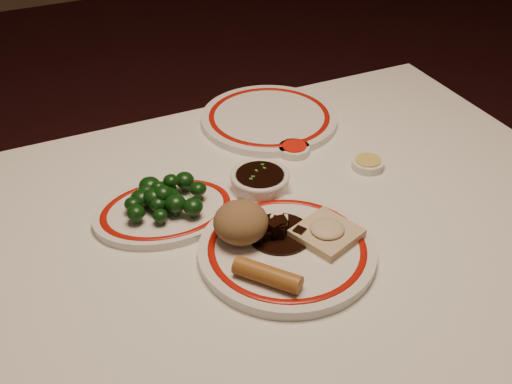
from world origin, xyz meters
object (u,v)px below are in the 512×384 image
at_px(fried_wonton, 327,232).
at_px(stirfry_heap, 278,230).
at_px(dining_table, 279,262).
at_px(broccoli_pile, 163,197).
at_px(spring_roll, 267,275).
at_px(broccoli_plate, 166,211).
at_px(rice_mound, 241,222).
at_px(main_plate, 287,251).
at_px(soy_bowl, 260,184).

bearing_deg(fried_wonton, stirfry_heap, 150.68).
xyz_separation_m(dining_table, broccoli_pile, (-0.17, 0.11, 0.13)).
relative_size(spring_roll, broccoli_plate, 0.40).
bearing_deg(fried_wonton, spring_roll, -158.03).
bearing_deg(dining_table, rice_mound, -161.91).
relative_size(dining_table, main_plate, 3.19).
height_order(dining_table, main_plate, main_plate).
bearing_deg(broccoli_plate, soy_bowl, -2.59).
height_order(main_plate, fried_wonton, fried_wonton).
height_order(spring_roll, soy_bowl, spring_roll).
bearing_deg(main_plate, broccoli_pile, 127.46).
xyz_separation_m(main_plate, soy_bowl, (0.03, 0.18, 0.01)).
bearing_deg(rice_mound, broccoli_pile, 122.63).
bearing_deg(main_plate, stirfry_heap, 90.29).
distance_m(main_plate, broccoli_pile, 0.24).
relative_size(fried_wonton, broccoli_plate, 0.44).
xyz_separation_m(stirfry_heap, broccoli_plate, (-0.14, 0.15, -0.02)).
distance_m(fried_wonton, soy_bowl, 0.19).
relative_size(fried_wonton, stirfry_heap, 1.09).
xyz_separation_m(dining_table, main_plate, (-0.03, -0.08, 0.10)).
xyz_separation_m(stirfry_heap, broccoli_pile, (-0.15, 0.16, 0.01)).
relative_size(broccoli_plate, broccoli_pile, 1.79).
bearing_deg(rice_mound, stirfry_heap, -17.59).
height_order(dining_table, fried_wonton, fried_wonton).
height_order(rice_mound, fried_wonton, rice_mound).
bearing_deg(broccoli_pile, spring_roll, -71.96).
bearing_deg(soy_bowl, spring_roll, -112.77).
height_order(fried_wonton, soy_bowl, fried_wonton).
height_order(main_plate, rice_mound, rice_mound).
height_order(spring_roll, fried_wonton, spring_roll).
relative_size(main_plate, rice_mound, 4.15).
distance_m(stirfry_heap, soy_bowl, 0.15).
distance_m(main_plate, rice_mound, 0.09).
xyz_separation_m(fried_wonton, soy_bowl, (-0.04, 0.18, -0.01)).
bearing_deg(main_plate, broccoli_plate, 127.81).
relative_size(spring_roll, stirfry_heap, 0.99).
distance_m(rice_mound, soy_bowl, 0.16).
bearing_deg(soy_bowl, main_plate, -101.12).
relative_size(rice_mound, soy_bowl, 0.84).
bearing_deg(broccoli_pile, rice_mound, -57.37).
xyz_separation_m(spring_roll, broccoli_plate, (-0.08, 0.25, -0.02)).
relative_size(rice_mound, broccoli_pile, 0.60).
bearing_deg(rice_mound, soy_bowl, 53.23).
xyz_separation_m(dining_table, stirfry_heap, (-0.03, -0.05, 0.12)).
bearing_deg(broccoli_pile, fried_wonton, -42.07).
bearing_deg(broccoli_plate, dining_table, -31.18).
height_order(spring_roll, broccoli_pile, broccoli_pile).
bearing_deg(spring_roll, soy_bowl, 28.36).
bearing_deg(broccoli_plate, broccoli_pile, 112.04).
bearing_deg(fried_wonton, dining_table, 116.14).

